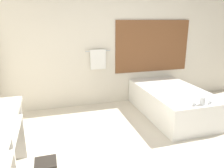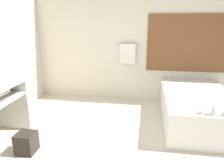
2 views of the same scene
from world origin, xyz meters
The scene contains 3 objects.
ground_plane centered at (0.00, 0.00, 0.00)m, with size 16.00×16.00×0.00m, color beige.
wall_back_with_blinds centered at (0.03, 2.23, 1.34)m, with size 7.40×0.13×2.70m.
bathtub centered at (0.93, 1.27, 0.27)m, with size 1.06×1.84×0.62m.
Camera 1 is at (-1.28, -2.15, 1.75)m, focal length 35.00 mm.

